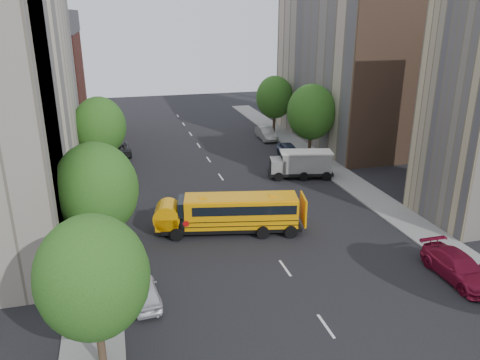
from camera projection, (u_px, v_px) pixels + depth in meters
name	position (u px, v px, depth m)	size (l,w,h in m)	color
ground	(249.00, 218.00, 36.68)	(120.00, 120.00, 0.00)	black
sidewalk_left	(98.00, 208.00, 38.37)	(3.00, 80.00, 0.12)	slate
sidewalk_right	(352.00, 183.00, 44.04)	(3.00, 80.00, 0.12)	slate
lane_markings	(221.00, 177.00, 45.77)	(0.15, 64.00, 0.01)	silver
building_left_redbrick	(39.00, 90.00, 55.50)	(10.00, 15.00, 13.00)	maroon
building_right_far	(347.00, 67.00, 56.27)	(10.00, 22.00, 18.00)	tan
building_right_sidewall	(399.00, 79.00, 46.27)	(10.10, 0.30, 18.00)	brown
street_tree_0	(93.00, 277.00, 19.69)	(4.80, 4.80, 7.41)	#38281C
street_tree_1	(96.00, 189.00, 28.67)	(5.12, 5.12, 7.90)	#38281C
street_tree_2	(100.00, 127.00, 45.07)	(4.99, 4.99, 7.71)	#38281C
street_tree_4	(311.00, 112.00, 50.41)	(5.25, 5.25, 8.10)	#38281C
street_tree_5	(275.00, 97.00, 61.44)	(4.86, 4.86, 7.51)	#38281C
school_bus	(230.00, 212.00, 33.80)	(10.32, 4.31, 2.84)	black
safari_truck	(301.00, 164.00, 45.23)	(6.48, 3.54, 2.63)	black
parked_car_0	(144.00, 292.00, 25.76)	(1.57, 3.91, 1.33)	silver
parked_car_1	(126.00, 194.00, 39.67)	(1.37, 3.94, 1.30)	silver
parked_car_2	(118.00, 148.00, 52.82)	(2.51, 5.43, 1.51)	black
parked_car_3	(458.00, 267.00, 28.03)	(2.18, 5.36, 1.55)	maroon
parked_car_4	(288.00, 150.00, 51.94)	(1.79, 4.45, 1.52)	#333F59
parked_car_5	(266.00, 133.00, 59.17)	(1.65, 4.73, 1.56)	gray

